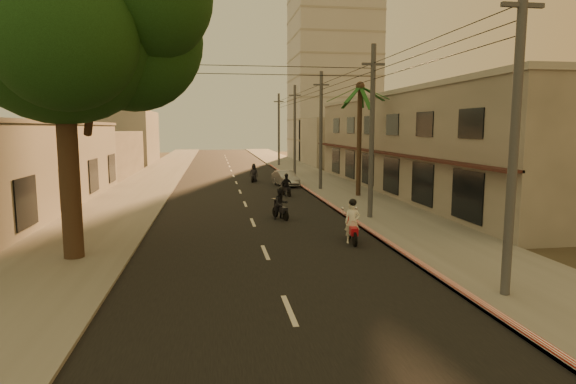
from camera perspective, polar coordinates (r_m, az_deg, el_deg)
name	(u,v)px	position (r m, az deg, el deg)	size (l,w,h in m)	color
ground	(271,268)	(16.86, -1.98, -8.94)	(160.00, 160.00, 0.00)	#383023
road	(240,192)	(36.42, -5.71, 0.03)	(10.00, 140.00, 0.02)	black
sidewalk_right	(337,189)	(37.55, 5.79, 0.34)	(5.00, 140.00, 0.12)	slate
sidewalk_left	(137,193)	(36.79, -17.46, -0.13)	(5.00, 140.00, 0.12)	slate
curb_stripe	(321,199)	(32.17, 3.88, -0.79)	(0.20, 60.00, 0.20)	red
shophouse_row	(428,143)	(37.57, 16.26, 5.57)	(8.80, 34.20, 7.30)	gray
left_building	(4,166)	(32.47, -30.64, 2.67)	(8.20, 24.20, 5.20)	#9F998F
distant_tower	(333,66)	(74.80, 5.32, 14.67)	(12.10, 12.10, 28.00)	#B7B5B2
broadleaf_tree	(73,21)	(19.15, -24.11, 18.04)	(9.60, 8.70, 12.10)	black
palm_tree	(360,93)	(33.62, 8.54, 11.55)	(5.00, 5.00, 8.20)	black
utility_poles	(321,105)	(36.99, 3.95, 10.30)	(1.20, 48.26, 9.00)	#38383A
filler_right	(337,142)	(63.11, 5.86, 5.97)	(8.00, 14.00, 6.00)	#9F998F
filler_left_near	(90,154)	(51.56, -22.40, 4.17)	(8.00, 14.00, 4.40)	#9F998F
filler_left_far	(123,137)	(69.13, -18.96, 6.15)	(8.00, 14.00, 7.00)	#9F998F
scooter_red	(352,224)	(20.29, 7.62, -3.74)	(0.79, 1.92, 1.89)	black
scooter_mid_a	(281,204)	(25.34, -0.86, -1.47)	(1.18, 1.71, 1.75)	black
scooter_mid_b	(286,186)	(33.90, -0.21, 0.75)	(1.07, 1.63, 1.62)	black
scooter_far_a	(254,174)	(42.72, -4.07, 2.18)	(1.04, 1.64, 1.66)	black
parked_car	(285,179)	(39.73, -0.30, 1.61)	(1.94, 4.00, 1.26)	#92959A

